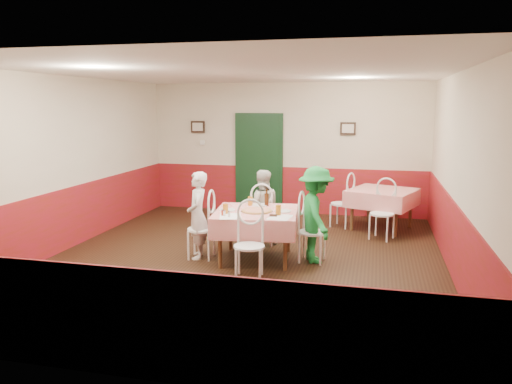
% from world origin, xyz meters
% --- Properties ---
extents(floor, '(7.00, 7.00, 0.00)m').
position_xyz_m(floor, '(0.00, 0.00, 0.00)').
color(floor, black).
rests_on(floor, ground).
extents(ceiling, '(7.00, 7.00, 0.00)m').
position_xyz_m(ceiling, '(0.00, 0.00, 2.80)').
color(ceiling, white).
rests_on(ceiling, back_wall).
extents(back_wall, '(6.00, 0.10, 2.80)m').
position_xyz_m(back_wall, '(0.00, 3.50, 1.40)').
color(back_wall, beige).
rests_on(back_wall, ground).
extents(front_wall, '(6.00, 0.10, 2.80)m').
position_xyz_m(front_wall, '(0.00, -3.50, 1.40)').
color(front_wall, beige).
rests_on(front_wall, ground).
extents(left_wall, '(0.10, 7.00, 2.80)m').
position_xyz_m(left_wall, '(-3.00, 0.00, 1.40)').
color(left_wall, beige).
rests_on(left_wall, ground).
extents(right_wall, '(0.10, 7.00, 2.80)m').
position_xyz_m(right_wall, '(3.00, 0.00, 1.40)').
color(right_wall, beige).
rests_on(right_wall, ground).
extents(wainscot_back, '(6.00, 0.03, 1.00)m').
position_xyz_m(wainscot_back, '(0.00, 3.48, 0.50)').
color(wainscot_back, maroon).
rests_on(wainscot_back, ground).
extents(wainscot_front, '(6.00, 0.03, 1.00)m').
position_xyz_m(wainscot_front, '(0.00, -3.48, 0.50)').
color(wainscot_front, maroon).
rests_on(wainscot_front, ground).
extents(wainscot_left, '(0.03, 7.00, 1.00)m').
position_xyz_m(wainscot_left, '(-2.98, 0.00, 0.50)').
color(wainscot_left, maroon).
rests_on(wainscot_left, ground).
extents(wainscot_right, '(0.03, 7.00, 1.00)m').
position_xyz_m(wainscot_right, '(2.98, 0.00, 0.50)').
color(wainscot_right, maroon).
rests_on(wainscot_right, ground).
extents(door, '(0.96, 0.06, 2.10)m').
position_xyz_m(door, '(-0.60, 3.45, 1.05)').
color(door, black).
rests_on(door, ground).
extents(picture_left, '(0.32, 0.03, 0.26)m').
position_xyz_m(picture_left, '(-2.00, 3.45, 1.85)').
color(picture_left, black).
rests_on(picture_left, back_wall).
extents(picture_right, '(0.32, 0.03, 0.26)m').
position_xyz_m(picture_right, '(1.30, 3.45, 1.85)').
color(picture_right, black).
rests_on(picture_right, back_wall).
extents(thermostat, '(0.10, 0.03, 0.10)m').
position_xyz_m(thermostat, '(-1.90, 3.45, 1.50)').
color(thermostat, white).
rests_on(thermostat, back_wall).
extents(main_table, '(1.37, 1.37, 0.77)m').
position_xyz_m(main_table, '(0.17, 0.03, 0.38)').
color(main_table, red).
rests_on(main_table, ground).
extents(second_table, '(1.44, 1.44, 0.77)m').
position_xyz_m(second_table, '(2.04, 2.45, 0.38)').
color(second_table, red).
rests_on(second_table, ground).
extents(chair_left, '(0.45, 0.45, 0.90)m').
position_xyz_m(chair_left, '(-0.68, -0.08, 0.45)').
color(chair_left, white).
rests_on(chair_left, ground).
extents(chair_right, '(0.45, 0.45, 0.90)m').
position_xyz_m(chair_right, '(1.01, 0.14, 0.45)').
color(chair_right, white).
rests_on(chair_right, ground).
extents(chair_far, '(0.51, 0.51, 0.90)m').
position_xyz_m(chair_far, '(0.06, 0.87, 0.45)').
color(chair_far, white).
rests_on(chair_far, ground).
extents(chair_near, '(0.48, 0.48, 0.90)m').
position_xyz_m(chair_near, '(0.28, -0.81, 0.45)').
color(chair_near, white).
rests_on(chair_near, ground).
extents(chair_second_a, '(0.54, 0.54, 0.90)m').
position_xyz_m(chair_second_a, '(1.29, 2.45, 0.45)').
color(chair_second_a, white).
rests_on(chair_second_a, ground).
extents(chair_second_b, '(0.54, 0.54, 0.90)m').
position_xyz_m(chair_second_b, '(2.04, 1.70, 0.45)').
color(chair_second_b, white).
rests_on(chair_second_b, ground).
extents(pizza, '(0.50, 0.50, 0.03)m').
position_xyz_m(pizza, '(0.19, -0.02, 0.77)').
color(pizza, '#B74723').
rests_on(pizza, main_table).
extents(plate_left, '(0.28, 0.28, 0.01)m').
position_xyz_m(plate_left, '(-0.27, -0.04, 0.77)').
color(plate_left, white).
rests_on(plate_left, main_table).
extents(plate_right, '(0.28, 0.28, 0.01)m').
position_xyz_m(plate_right, '(0.57, 0.07, 0.77)').
color(plate_right, white).
rests_on(plate_right, main_table).
extents(plate_far, '(0.28, 0.28, 0.01)m').
position_xyz_m(plate_far, '(0.13, 0.44, 0.77)').
color(plate_far, white).
rests_on(plate_far, main_table).
extents(glass_a, '(0.09, 0.09, 0.14)m').
position_xyz_m(glass_a, '(-0.22, -0.26, 0.83)').
color(glass_a, '#BF7219').
rests_on(glass_a, main_table).
extents(glass_b, '(0.09, 0.09, 0.15)m').
position_xyz_m(glass_b, '(0.55, -0.17, 0.83)').
color(glass_b, '#BF7219').
rests_on(glass_b, main_table).
extents(glass_c, '(0.09, 0.09, 0.14)m').
position_xyz_m(glass_c, '(-0.02, 0.42, 0.83)').
color(glass_c, '#BF7219').
rests_on(glass_c, main_table).
extents(beer_bottle, '(0.07, 0.07, 0.24)m').
position_xyz_m(beer_bottle, '(0.24, 0.44, 0.88)').
color(beer_bottle, '#381C0A').
rests_on(beer_bottle, main_table).
extents(shaker_a, '(0.04, 0.04, 0.09)m').
position_xyz_m(shaker_a, '(-0.19, -0.42, 0.81)').
color(shaker_a, silver).
rests_on(shaker_a, main_table).
extents(shaker_b, '(0.04, 0.04, 0.09)m').
position_xyz_m(shaker_b, '(-0.11, -0.47, 0.81)').
color(shaker_b, silver).
rests_on(shaker_b, main_table).
extents(shaker_c, '(0.04, 0.04, 0.09)m').
position_xyz_m(shaker_c, '(-0.23, -0.40, 0.81)').
color(shaker_c, '#B23319').
rests_on(shaker_c, main_table).
extents(menu_left, '(0.40, 0.47, 0.00)m').
position_xyz_m(menu_left, '(-0.10, -0.43, 0.76)').
color(menu_left, white).
rests_on(menu_left, main_table).
extents(menu_right, '(0.33, 0.42, 0.00)m').
position_xyz_m(menu_right, '(0.60, -0.31, 0.76)').
color(menu_right, white).
rests_on(menu_right, main_table).
extents(wallet, '(0.12, 0.10, 0.02)m').
position_xyz_m(wallet, '(0.49, -0.26, 0.77)').
color(wallet, black).
rests_on(wallet, main_table).
extents(diner_left, '(0.46, 0.56, 1.34)m').
position_xyz_m(diner_left, '(-0.73, -0.09, 0.67)').
color(diner_left, gray).
rests_on(diner_left, ground).
extents(diner_far, '(0.72, 0.63, 1.27)m').
position_xyz_m(diner_far, '(0.05, 0.92, 0.63)').
color(diner_far, gray).
rests_on(diner_far, ground).
extents(diner_right, '(0.84, 1.07, 1.45)m').
position_xyz_m(diner_right, '(1.06, 0.14, 0.72)').
color(diner_right, gray).
rests_on(diner_right, ground).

